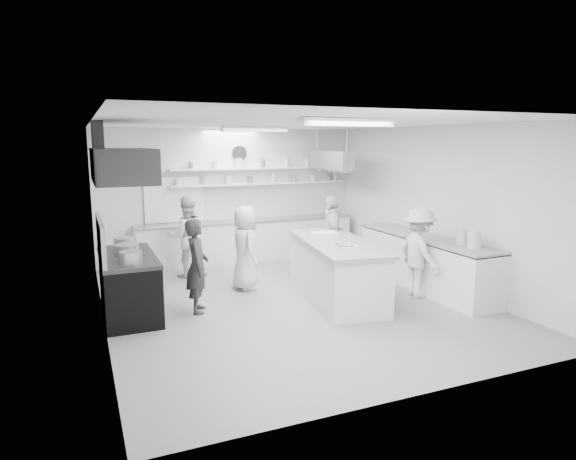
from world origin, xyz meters
name	(u,v)px	position (x,y,z in m)	size (l,w,h in m)	color
floor	(291,302)	(0.00, 0.00, -0.01)	(6.00, 7.00, 0.02)	gray
ceiling	(291,122)	(0.00, 0.00, 3.01)	(6.00, 7.00, 0.02)	silver
wall_back	(231,195)	(0.00, 3.50, 1.50)	(6.00, 0.04, 3.00)	silver
wall_front	(425,260)	(0.00, -3.50, 1.50)	(6.00, 0.04, 3.00)	silver
wall_left	(99,226)	(-3.00, 0.00, 1.50)	(0.04, 7.00, 3.00)	silver
wall_right	(436,206)	(3.00, 0.00, 1.50)	(0.04, 7.00, 3.00)	silver
stove	(129,287)	(-2.60, 0.40, 0.45)	(0.80, 1.80, 0.90)	black
exhaust_hood	(122,165)	(-2.60, 0.40, 2.35)	(0.85, 2.00, 0.50)	#2D2D30
back_counter	(248,241)	(0.30, 3.20, 0.46)	(5.00, 0.60, 0.92)	white
shelf_lower	(261,183)	(0.70, 3.37, 1.75)	(4.20, 0.26, 0.04)	white
shelf_upper	(261,168)	(0.70, 3.37, 2.10)	(4.20, 0.26, 0.04)	white
pass_through_window	(174,200)	(-1.30, 3.48, 1.45)	(1.30, 0.04, 1.00)	black
wall_clock	(239,153)	(0.20, 3.46, 2.45)	(0.32, 0.32, 0.05)	white
right_counter	(425,263)	(2.65, -0.20, 0.47)	(0.74, 3.30, 0.94)	white
pot_rack	(331,160)	(2.00, 2.40, 2.30)	(0.30, 1.60, 0.40)	#A3A5AA
light_fixture_front	(346,122)	(0.00, -1.80, 2.94)	(1.30, 0.25, 0.10)	white
light_fixture_rear	(254,129)	(0.00, 1.80, 2.94)	(1.30, 0.25, 0.10)	white
prep_island	(336,271)	(0.82, -0.10, 0.48)	(0.97, 2.61, 0.96)	white
stove_pot	(127,251)	(-2.60, 0.39, 1.02)	(0.36, 0.36, 0.22)	#A3A5AA
cook_stove	(197,266)	(-1.58, 0.10, 0.75)	(0.55, 0.36, 1.51)	#2B2B2B
cook_back	(187,237)	(-1.28, 2.32, 0.82)	(0.80, 0.62, 1.64)	silver
cook_island_left	(245,248)	(-0.48, 1.04, 0.78)	(0.76, 0.49, 1.55)	silver
cook_island_right	(332,237)	(1.37, 1.12, 0.83)	(0.97, 0.41, 1.66)	silver
cook_right	(419,253)	(2.19, -0.60, 0.79)	(1.02, 0.59, 1.58)	silver
bowl_island_a	(344,246)	(0.75, -0.47, 0.99)	(0.28, 0.28, 0.07)	#A3A5AA
bowl_island_b	(353,248)	(0.83, -0.63, 0.99)	(0.22, 0.22, 0.07)	white
bowl_right	(460,245)	(2.68, -1.05, 0.97)	(0.23, 0.23, 0.06)	white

